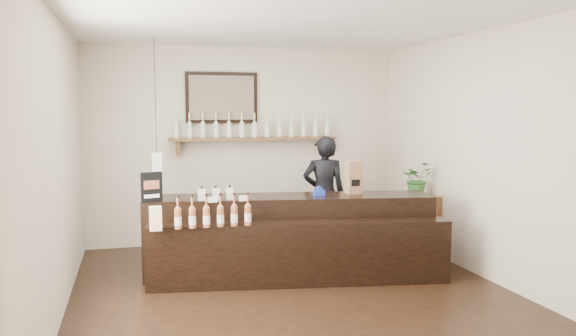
# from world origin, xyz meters

# --- Properties ---
(ground) EXTENTS (5.00, 5.00, 0.00)m
(ground) POSITION_xyz_m (0.00, 0.00, 0.00)
(ground) COLOR black
(ground) RESTS_ON ground
(room_shell) EXTENTS (5.00, 5.00, 5.00)m
(room_shell) POSITION_xyz_m (0.00, 0.00, 1.70)
(room_shell) COLOR beige
(room_shell) RESTS_ON ground
(back_wall_decor) EXTENTS (2.66, 0.96, 1.69)m
(back_wall_decor) POSITION_xyz_m (-0.14, 2.37, 1.75)
(back_wall_decor) COLOR brown
(back_wall_decor) RESTS_ON ground
(counter) EXTENTS (3.35, 1.42, 1.08)m
(counter) POSITION_xyz_m (0.15, 0.58, 0.43)
(counter) COLOR black
(counter) RESTS_ON ground
(promo_sign) EXTENTS (0.23, 0.08, 0.33)m
(promo_sign) POSITION_xyz_m (-1.40, 0.65, 1.09)
(promo_sign) COLOR black
(promo_sign) RESTS_ON counter
(paper_bag) EXTENTS (0.19, 0.15, 0.39)m
(paper_bag) POSITION_xyz_m (0.92, 0.65, 1.12)
(paper_bag) COLOR #8B6143
(paper_bag) RESTS_ON counter
(tape_dispenser) EXTENTS (0.13, 0.06, 0.11)m
(tape_dispenser) POSITION_xyz_m (0.48, 0.62, 0.96)
(tape_dispenser) COLOR #1C3AC4
(tape_dispenser) RESTS_ON counter
(side_cabinet) EXTENTS (0.49, 0.61, 0.80)m
(side_cabinet) POSITION_xyz_m (2.00, 1.10, 0.40)
(side_cabinet) COLOR brown
(side_cabinet) RESTS_ON ground
(potted_plant) EXTENTS (0.47, 0.44, 0.44)m
(potted_plant) POSITION_xyz_m (2.00, 1.10, 1.01)
(potted_plant) COLOR #306E2C
(potted_plant) RESTS_ON side_cabinet
(shopkeeper) EXTENTS (0.72, 0.54, 1.77)m
(shopkeeper) POSITION_xyz_m (0.87, 1.55, 0.89)
(shopkeeper) COLOR black
(shopkeeper) RESTS_ON ground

